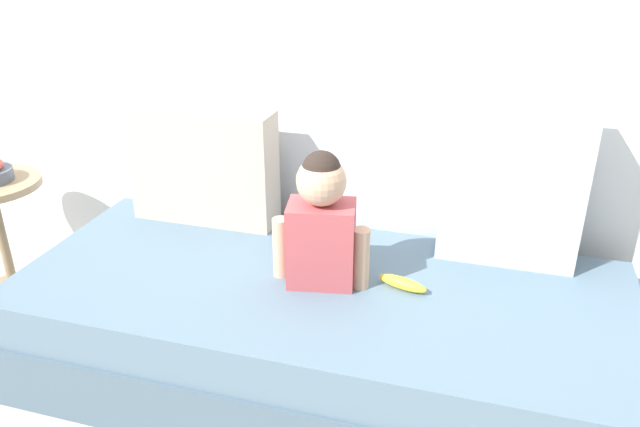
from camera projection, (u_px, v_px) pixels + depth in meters
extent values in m
plane|color=#B2ADA3|center=(320.00, 375.00, 2.22)|extent=(12.00, 12.00, 0.00)
cube|color=#495F70|center=(320.00, 349.00, 2.17)|extent=(2.09, 0.89, 0.23)
cube|color=slate|center=(320.00, 302.00, 2.08)|extent=(2.03, 0.87, 0.16)
cube|color=#C1B29E|center=(204.00, 166.00, 2.40)|extent=(0.57, 0.16, 0.45)
cube|color=#B2BCC6|center=(513.00, 183.00, 2.09)|extent=(0.46, 0.16, 0.57)
cube|color=#B24C51|center=(320.00, 243.00, 2.00)|extent=(0.24, 0.19, 0.28)
sphere|color=tan|center=(320.00, 181.00, 1.91)|extent=(0.16, 0.16, 0.16)
sphere|color=#2D231E|center=(320.00, 170.00, 1.89)|extent=(0.12, 0.12, 0.12)
cylinder|color=tan|center=(281.00, 247.00, 2.05)|extent=(0.06, 0.06, 0.21)
cylinder|color=tan|center=(361.00, 259.00, 1.98)|extent=(0.06, 0.06, 0.21)
ellipsoid|color=yellow|center=(403.00, 283.00, 2.00)|extent=(0.18, 0.09, 0.04)
cylinder|color=#866E51|center=(3.00, 240.00, 2.64)|extent=(0.04, 0.04, 0.48)
cylinder|color=#866E51|center=(14.00, 287.00, 2.74)|extent=(0.22, 0.22, 0.02)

